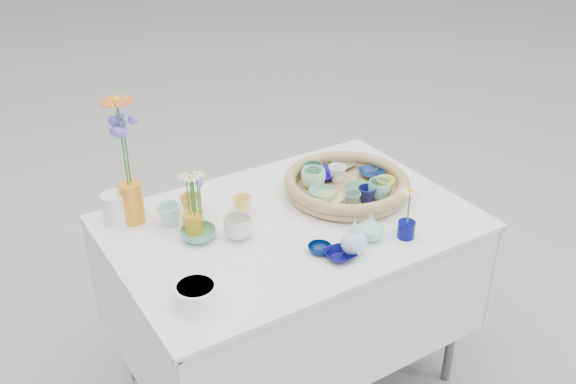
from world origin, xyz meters
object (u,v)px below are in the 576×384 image
bud_vase_seafoam (370,227)px  tall_vase_yellow (132,203)px  display_table (291,378)px  wicker_tray (346,185)px

bud_vase_seafoam → tall_vase_yellow: (-0.64, 0.53, 0.03)m
tall_vase_yellow → display_table: bearing=-31.4°
wicker_tray → tall_vase_yellow: tall_vase_yellow is taller
display_table → wicker_tray: wicker_tray is taller
bud_vase_seafoam → tall_vase_yellow: 0.83m
display_table → tall_vase_yellow: 1.01m
wicker_tray → tall_vase_yellow: size_ratio=3.16×
wicker_tray → tall_vase_yellow: 0.79m
display_table → bud_vase_seafoam: (0.16, -0.24, 0.81)m
wicker_tray → tall_vase_yellow: bearing=162.4°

